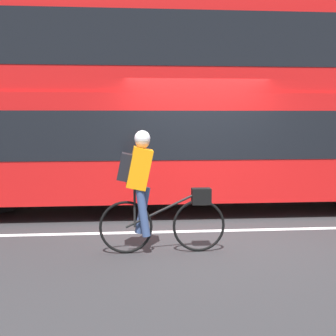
# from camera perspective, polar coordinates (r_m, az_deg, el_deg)

# --- Properties ---
(ground_plane) EXTENTS (80.00, 80.00, 0.00)m
(ground_plane) POSITION_cam_1_polar(r_m,az_deg,el_deg) (7.41, 4.78, -8.17)
(ground_plane) COLOR #2D2D30
(road_center_line) EXTENTS (50.00, 0.14, 0.01)m
(road_center_line) POSITION_cam_1_polar(r_m,az_deg,el_deg) (7.67, 4.44, -7.65)
(road_center_line) COLOR silver
(road_center_line) RESTS_ON ground_plane
(sidewalk_curb) EXTENTS (60.00, 1.91, 0.12)m
(sidewalk_curb) POSITION_cam_1_polar(r_m,az_deg,el_deg) (13.12, 0.35, -1.52)
(sidewalk_curb) COLOR gray
(sidewalk_curb) RESTS_ON ground_plane
(building_facade) EXTENTS (60.00, 0.30, 8.65)m
(building_facade) POSITION_cam_1_polar(r_m,az_deg,el_deg) (14.31, -0.09, 16.30)
(building_facade) COLOR gray
(building_facade) RESTS_ON ground_plane
(bus) EXTENTS (11.16, 2.44, 3.93)m
(bus) POSITION_cam_1_polar(r_m,az_deg,el_deg) (9.29, 1.33, 8.37)
(bus) COLOR black
(bus) RESTS_ON ground_plane
(cyclist_on_bike) EXTENTS (1.72, 0.32, 1.67)m
(cyclist_on_bike) POSITION_cam_1_polar(r_m,az_deg,el_deg) (6.29, -2.27, -2.45)
(cyclist_on_bike) COLOR black
(cyclist_on_bike) RESTS_ON ground_plane
(trash_bin) EXTENTS (0.52, 0.52, 0.84)m
(trash_bin) POSITION_cam_1_polar(r_m,az_deg,el_deg) (12.91, -7.15, 0.44)
(trash_bin) COLOR #262628
(trash_bin) RESTS_ON sidewalk_curb
(street_sign_post) EXTENTS (0.36, 0.09, 2.46)m
(street_sign_post) POSITION_cam_1_polar(r_m,az_deg,el_deg) (12.85, -2.11, 4.75)
(street_sign_post) COLOR #59595B
(street_sign_post) RESTS_ON sidewalk_curb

